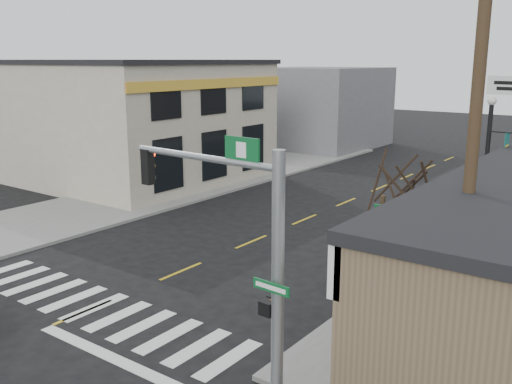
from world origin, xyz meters
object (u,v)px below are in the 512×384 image
Objects in this scene: traffic_signal_pole at (250,251)px; lamp_post at (488,168)px; bare_tree at (404,169)px; fire_hydrant at (427,305)px; guide_sign at (405,238)px; utility_pole_near at (473,140)px.

traffic_signal_pole is 11.56m from lamp_post.
lamp_post is 1.07× the size of bare_tree.
lamp_post is (-0.10, 5.47, 2.95)m from fire_hydrant.
traffic_signal_pole reaches higher than bare_tree.
traffic_signal_pole is 1.02× the size of bare_tree.
lamp_post reaches higher than guide_sign.
bare_tree is at bearing 83.35° from traffic_signal_pole.
guide_sign is 0.58× the size of bare_tree.
fire_hydrant is 3.96m from bare_tree.
lamp_post is 0.56× the size of utility_pole_near.
bare_tree reaches higher than fire_hydrant.
traffic_signal_pole is at bearing -77.49° from lamp_post.
lamp_post is at bearing 91.02° from fire_hydrant.
traffic_signal_pole reaches higher than guide_sign.
bare_tree is 2.56m from utility_pole_near.
bare_tree is 0.52× the size of utility_pole_near.
traffic_signal_pole is 0.96× the size of lamp_post.
lamp_post reaches higher than traffic_signal_pole.
lamp_post is at bearing 85.61° from bare_tree.
traffic_signal_pole is 6.60m from guide_sign.
utility_pole_near is (1.98, -1.25, 1.03)m from bare_tree.
utility_pole_near reaches higher than traffic_signal_pole.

